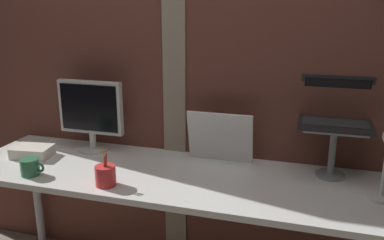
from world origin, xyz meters
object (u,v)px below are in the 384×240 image
laptop (336,111)px  coffee_mug (30,167)px  whiteboard_panel (220,137)px  pen_cup (106,175)px  monitor (91,111)px

laptop → coffee_mug: 1.49m
whiteboard_panel → coffee_mug: size_ratio=2.70×
pen_cup → coffee_mug: pen_cup is taller
laptop → whiteboard_panel: laptop is taller
monitor → coffee_mug: bearing=-105.4°
monitor → pen_cup: size_ratio=2.35×
whiteboard_panel → laptop: bearing=3.6°
laptop → pen_cup: laptop is taller
monitor → whiteboard_panel: size_ratio=1.17×
monitor → laptop: laptop is taller
laptop → pen_cup: size_ratio=1.99×
monitor → pen_cup: 0.52m
whiteboard_panel → pen_cup: whiteboard_panel is taller
monitor → coffee_mug: monitor is taller
whiteboard_panel → pen_cup: (-0.43, -0.43, -0.09)m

